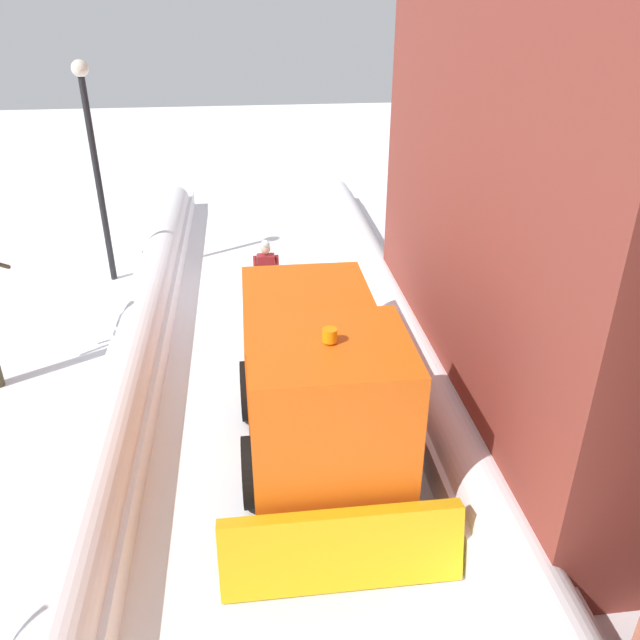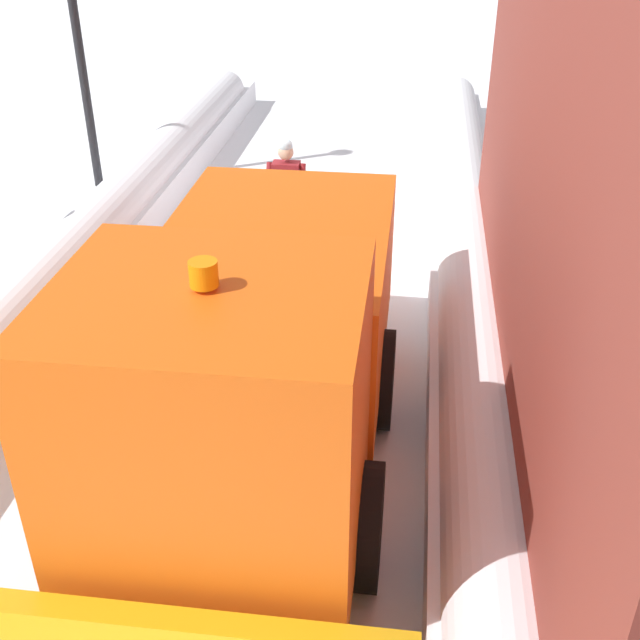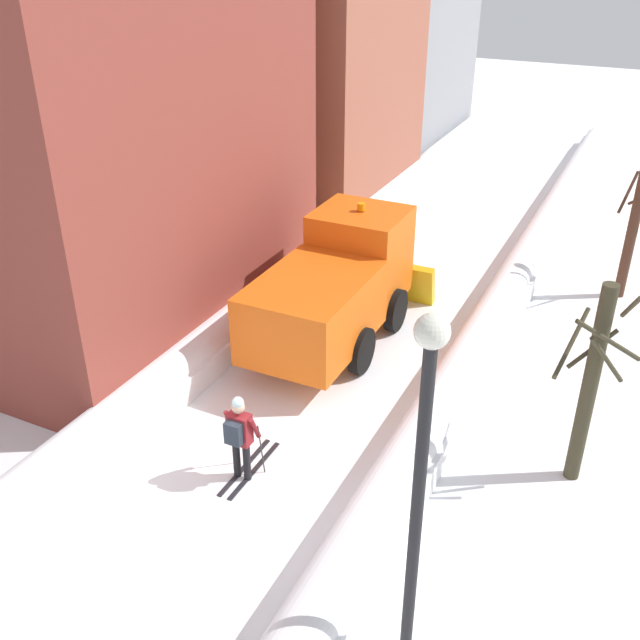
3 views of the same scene
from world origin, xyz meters
TOP-DOWN VIEW (x-y plane):
  - plow_truck at (-0.59, 6.15)m, footprint 3.20×5.98m
  - skier at (0.01, 0.66)m, footprint 0.62×1.80m
  - traffic_light_pole at (-3.30, 3.57)m, footprint 0.28×0.42m

SIDE VIEW (x-z plane):
  - skier at x=0.01m, z-range 0.10..1.91m
  - plow_truck at x=-0.59m, z-range -0.08..3.04m
  - traffic_light_pole at x=-3.30m, z-range 0.85..5.03m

